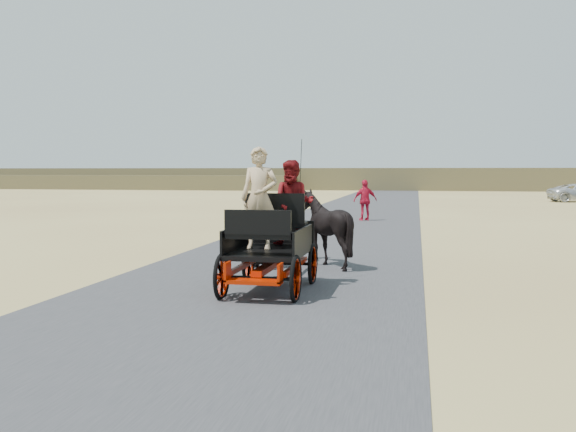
% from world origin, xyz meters
% --- Properties ---
extents(ground, '(140.00, 140.00, 0.00)m').
position_xyz_m(ground, '(0.00, 0.00, 0.00)').
color(ground, tan).
extents(road, '(6.00, 140.00, 0.01)m').
position_xyz_m(road, '(0.00, 0.00, 0.01)').
color(road, '#38383A').
rests_on(road, ground).
extents(ridge_far, '(140.00, 6.00, 2.40)m').
position_xyz_m(ridge_far, '(0.00, 62.00, 1.20)').
color(ridge_far, brown).
rests_on(ridge_far, ground).
extents(ridge_near, '(40.00, 4.00, 1.60)m').
position_xyz_m(ridge_near, '(-30.00, 58.00, 0.80)').
color(ridge_near, brown).
rests_on(ridge_near, ground).
extents(carriage, '(1.30, 2.40, 0.72)m').
position_xyz_m(carriage, '(0.34, 1.44, 0.36)').
color(carriage, black).
rests_on(carriage, ground).
extents(horse_left, '(0.91, 2.01, 1.70)m').
position_xyz_m(horse_left, '(-0.21, 4.44, 0.85)').
color(horse_left, black).
rests_on(horse_left, ground).
extents(horse_right, '(1.37, 1.54, 1.70)m').
position_xyz_m(horse_right, '(0.89, 4.44, 0.85)').
color(horse_right, black).
rests_on(horse_right, ground).
extents(driver_man, '(0.66, 0.43, 1.80)m').
position_xyz_m(driver_man, '(0.14, 1.49, 1.62)').
color(driver_man, tan).
rests_on(driver_man, carriage).
extents(passenger_woman, '(0.77, 0.60, 1.58)m').
position_xyz_m(passenger_woman, '(0.64, 2.04, 1.51)').
color(passenger_woman, '#660C0F').
rests_on(passenger_woman, carriage).
extents(pedestrian, '(1.09, 0.78, 1.73)m').
position_xyz_m(pedestrian, '(0.72, 17.63, 0.86)').
color(pedestrian, red).
rests_on(pedestrian, ground).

